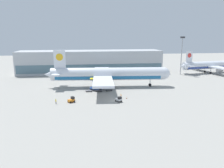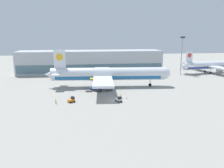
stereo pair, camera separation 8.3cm
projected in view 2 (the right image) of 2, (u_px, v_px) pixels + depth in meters
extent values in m
plane|color=#9E9B93|center=(116.00, 100.00, 80.41)|extent=(400.00, 400.00, 0.00)
cube|color=#B2B7BC|center=(91.00, 62.00, 140.74)|extent=(90.00, 18.00, 14.00)
cube|color=slate|center=(92.00, 68.00, 132.63)|extent=(88.20, 0.20, 4.90)
cylinder|color=#9EA0A5|center=(181.00, 57.00, 131.28)|extent=(0.50, 0.50, 21.86)
cube|color=#333338|center=(183.00, 37.00, 128.80)|extent=(2.80, 0.50, 1.00)
cylinder|color=silver|center=(108.00, 74.00, 100.62)|extent=(52.31, 10.34, 5.80)
cube|color=#1E669E|center=(108.00, 77.00, 100.90)|extent=(48.15, 9.86, 1.45)
sphere|color=silver|center=(164.00, 73.00, 102.02)|extent=(5.68, 5.68, 5.68)
cone|color=silver|center=(51.00, 74.00, 99.21)|extent=(6.84, 6.05, 5.51)
cube|color=silver|center=(60.00, 59.00, 97.94)|extent=(5.22, 0.89, 8.00)
cylinder|color=yellow|center=(59.00, 57.00, 97.73)|extent=(3.24, 0.83, 3.20)
cube|color=silver|center=(58.00, 73.00, 99.25)|extent=(4.73, 13.27, 0.50)
cube|color=silver|center=(103.00, 75.00, 100.63)|extent=(12.18, 48.52, 0.90)
cylinder|color=#9EA0A5|center=(103.00, 84.00, 91.20)|extent=(4.43, 3.16, 2.80)
cylinder|color=#9EA0A5|center=(102.00, 75.00, 110.85)|extent=(4.43, 3.16, 2.80)
cylinder|color=#9EA0A5|center=(150.00, 81.00, 102.43)|extent=(0.36, 0.36, 4.00)
cylinder|color=black|center=(150.00, 85.00, 102.87)|extent=(1.37, 1.01, 1.30)
cylinder|color=#9EA0A5|center=(99.00, 83.00, 98.02)|extent=(0.36, 0.36, 4.00)
cylinder|color=black|center=(99.00, 87.00, 98.46)|extent=(1.37, 1.01, 1.30)
cylinder|color=#9EA0A5|center=(99.00, 80.00, 104.26)|extent=(0.36, 0.36, 4.00)
cylinder|color=black|center=(99.00, 84.00, 104.69)|extent=(1.37, 1.01, 1.30)
cylinder|color=silver|center=(213.00, 65.00, 139.39)|extent=(43.49, 11.72, 4.83)
cube|color=#2D428E|center=(213.00, 67.00, 139.63)|extent=(40.05, 11.07, 1.21)
cone|color=silver|center=(184.00, 66.00, 133.06)|extent=(5.98, 5.38, 4.59)
cube|color=silver|center=(189.00, 57.00, 132.82)|extent=(4.33, 1.06, 6.66)
cylinder|color=red|center=(189.00, 55.00, 132.65)|extent=(2.70, 0.88, 2.66)
cube|color=silver|center=(187.00, 65.00, 133.71)|extent=(4.70, 11.16, 0.42)
cube|color=silver|center=(210.00, 66.00, 138.89)|extent=(12.99, 40.50, 0.75)
cylinder|color=#9EA0A5|center=(220.00, 70.00, 131.40)|extent=(3.82, 2.86, 2.33)
cylinder|color=#9EA0A5|center=(201.00, 67.00, 147.02)|extent=(3.82, 2.86, 2.33)
cylinder|color=#9EA0A5|center=(211.00, 70.00, 136.52)|extent=(0.30, 0.30, 3.33)
cylinder|color=black|center=(211.00, 73.00, 136.88)|extent=(1.19, 0.91, 1.08)
cylinder|color=#9EA0A5|center=(205.00, 69.00, 141.48)|extent=(0.30, 0.30, 3.33)
cylinder|color=black|center=(205.00, 71.00, 141.84)|extent=(1.19, 0.91, 1.08)
cube|color=#284C99|center=(96.00, 88.00, 95.88)|extent=(5.44, 3.44, 0.70)
cube|color=#B2B2B7|center=(96.00, 80.00, 95.06)|extent=(5.17, 3.27, 0.30)
cube|color=yellow|center=(96.00, 78.00, 94.94)|extent=(5.17, 3.27, 0.08)
cube|color=#284C99|center=(96.00, 83.00, 95.43)|extent=(4.26, 0.53, 3.57)
cube|color=#284C99|center=(96.00, 83.00, 95.43)|extent=(4.26, 0.53, 3.57)
cylinder|color=black|center=(100.00, 88.00, 97.52)|extent=(0.93, 0.44, 0.90)
cylinder|color=black|center=(100.00, 90.00, 94.60)|extent=(0.93, 0.44, 0.90)
cylinder|color=black|center=(92.00, 88.00, 97.31)|extent=(0.93, 0.44, 0.90)
cylinder|color=black|center=(91.00, 90.00, 94.39)|extent=(0.93, 0.44, 0.90)
cube|color=orange|center=(71.00, 100.00, 77.99)|extent=(2.68, 2.48, 0.80)
cube|color=black|center=(73.00, 98.00, 78.25)|extent=(1.46, 1.53, 0.90)
cube|color=black|center=(74.00, 100.00, 78.89)|extent=(0.87, 1.11, 0.24)
cylinder|color=black|center=(72.00, 101.00, 79.12)|extent=(0.63, 0.55, 0.60)
cylinder|color=black|center=(74.00, 101.00, 78.14)|extent=(0.63, 0.55, 0.60)
cylinder|color=black|center=(68.00, 102.00, 78.02)|extent=(0.63, 0.55, 0.60)
cylinder|color=black|center=(70.00, 102.00, 77.04)|extent=(0.63, 0.55, 0.60)
cube|color=silver|center=(119.00, 100.00, 78.85)|extent=(2.26, 2.68, 0.80)
cube|color=black|center=(120.00, 98.00, 78.14)|extent=(1.51, 1.35, 0.90)
cube|color=black|center=(121.00, 101.00, 77.92)|extent=(1.20, 0.69, 0.24)
cylinder|color=black|center=(121.00, 101.00, 78.67)|extent=(0.48, 0.64, 0.60)
cylinder|color=black|center=(118.00, 102.00, 77.91)|extent=(0.48, 0.64, 0.60)
cylinder|color=black|center=(119.00, 100.00, 79.97)|extent=(0.48, 0.64, 0.60)
cylinder|color=black|center=(116.00, 101.00, 79.21)|extent=(0.48, 0.64, 0.60)
cube|color=#56565B|center=(89.00, 91.00, 92.83)|extent=(2.89, 1.68, 0.12)
cube|color=#56565B|center=(93.00, 91.00, 93.20)|extent=(0.90, 0.14, 0.08)
cylinder|color=black|center=(91.00, 91.00, 93.69)|extent=(0.37, 0.17, 0.36)
cylinder|color=black|center=(91.00, 92.00, 92.47)|extent=(0.37, 0.17, 0.36)
cylinder|color=black|center=(86.00, 91.00, 93.29)|extent=(0.37, 0.17, 0.36)
cylinder|color=black|center=(87.00, 92.00, 92.07)|extent=(0.37, 0.17, 0.36)
cube|color=#56565B|center=(99.00, 91.00, 93.12)|extent=(2.89, 1.68, 0.12)
cube|color=#56565B|center=(103.00, 90.00, 93.50)|extent=(0.90, 0.14, 0.08)
cylinder|color=black|center=(101.00, 91.00, 93.98)|extent=(0.37, 0.17, 0.36)
cylinder|color=black|center=(101.00, 91.00, 92.77)|extent=(0.37, 0.17, 0.36)
cylinder|color=black|center=(96.00, 91.00, 93.58)|extent=(0.37, 0.17, 0.36)
cylinder|color=black|center=(97.00, 92.00, 92.37)|extent=(0.37, 0.17, 0.36)
cube|color=#56565B|center=(109.00, 90.00, 94.12)|extent=(2.89, 1.68, 0.12)
cube|color=#56565B|center=(113.00, 90.00, 94.50)|extent=(0.90, 0.14, 0.08)
cylinder|color=black|center=(111.00, 90.00, 94.98)|extent=(0.37, 0.17, 0.36)
cylinder|color=black|center=(111.00, 91.00, 93.77)|extent=(0.37, 0.17, 0.36)
cylinder|color=black|center=(106.00, 90.00, 94.58)|extent=(0.37, 0.17, 0.36)
cylinder|color=black|center=(107.00, 91.00, 93.37)|extent=(0.37, 0.17, 0.36)
cylinder|color=black|center=(121.00, 97.00, 83.58)|extent=(0.14, 0.14, 0.80)
cylinder|color=black|center=(121.00, 97.00, 83.39)|extent=(0.14, 0.14, 0.80)
cube|color=orange|center=(121.00, 95.00, 83.33)|extent=(0.25, 0.38, 0.60)
cylinder|color=orange|center=(121.00, 95.00, 83.56)|extent=(0.09, 0.09, 0.54)
cylinder|color=orange|center=(121.00, 95.00, 83.10)|extent=(0.09, 0.09, 0.54)
sphere|color=#DBB28E|center=(121.00, 94.00, 83.25)|extent=(0.22, 0.22, 0.22)
sphere|color=yellow|center=(121.00, 94.00, 83.23)|extent=(0.20, 0.20, 0.20)
cylinder|color=black|center=(56.00, 103.00, 76.25)|extent=(0.14, 0.14, 0.88)
cylinder|color=black|center=(56.00, 103.00, 76.10)|extent=(0.14, 0.14, 0.88)
cube|color=yellow|center=(56.00, 101.00, 76.01)|extent=(0.38, 0.42, 0.66)
cylinder|color=yellow|center=(56.00, 100.00, 76.18)|extent=(0.09, 0.09, 0.59)
cylinder|color=yellow|center=(56.00, 101.00, 75.82)|extent=(0.09, 0.09, 0.59)
sphere|color=#DBB28E|center=(56.00, 99.00, 75.91)|extent=(0.24, 0.24, 0.24)
sphere|color=yellow|center=(56.00, 99.00, 75.90)|extent=(0.23, 0.23, 0.23)
cube|color=black|center=(127.00, 98.00, 82.78)|extent=(0.40, 0.40, 0.04)
cone|color=orange|center=(127.00, 98.00, 82.71)|extent=(0.32, 0.32, 0.60)
cylinder|color=white|center=(127.00, 98.00, 82.71)|extent=(0.19, 0.19, 0.08)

